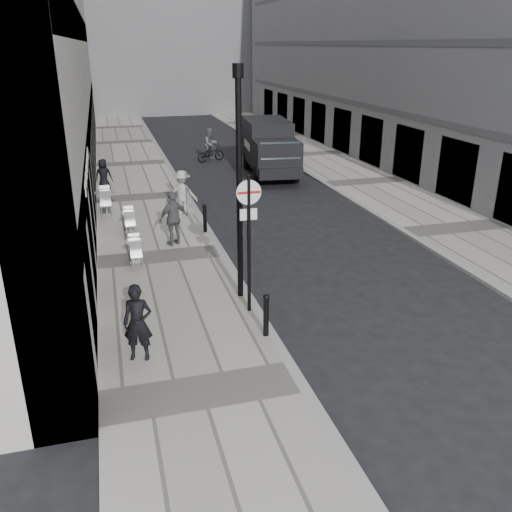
{
  "coord_description": "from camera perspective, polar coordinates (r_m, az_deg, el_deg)",
  "views": [
    {
      "loc": [
        -3.39,
        -6.3,
        6.57
      ],
      "look_at": [
        0.13,
        6.38,
        1.4
      ],
      "focal_mm": 38.0,
      "sensor_mm": 36.0,
      "label": 1
    }
  ],
  "objects": [
    {
      "name": "far_sidewalk",
      "position": [
        28.04,
        11.3,
        7.6
      ],
      "size": [
        4.0,
        60.0,
        0.12
      ],
      "primitive_type": "cube",
      "color": "#ABA59A",
      "rests_on": "ground"
    },
    {
      "name": "pedestrian_b",
      "position": [
        21.89,
        -7.72,
        6.58
      ],
      "size": [
        1.35,
        1.1,
        1.81
      ],
      "primitive_type": "imported",
      "rotation": [
        0.0,
        0.0,
        2.71
      ],
      "color": "#A5A298",
      "rests_on": "sidewalk"
    },
    {
      "name": "cafe_table_far",
      "position": [
        22.92,
        -15.56,
        5.66
      ],
      "size": [
        0.8,
        1.8,
        1.03
      ],
      "color": "#AFAFB2",
      "rests_on": "sidewalk"
    },
    {
      "name": "cafe_table_mid",
      "position": [
        17.37,
        -12.58,
        0.63
      ],
      "size": [
        0.66,
        1.49,
        0.85
      ],
      "color": "#BABABD",
      "rests_on": "sidewalk"
    },
    {
      "name": "sign_post",
      "position": [
        13.24,
        -0.76,
        3.08
      ],
      "size": [
        0.61,
        0.1,
        3.55
      ],
      "rotation": [
        0.0,
        0.0,
        -0.02
      ],
      "color": "black",
      "rests_on": "sidewalk"
    },
    {
      "name": "ground",
      "position": [
        9.71,
        10.09,
        -21.53
      ],
      "size": [
        120.0,
        120.0,
        0.0
      ],
      "primitive_type": "plane",
      "color": "black",
      "rests_on": "ground"
    },
    {
      "name": "pedestrian_a",
      "position": [
        18.58,
        -8.68,
        3.93
      ],
      "size": [
        1.18,
        0.87,
        1.87
      ],
      "primitive_type": "imported",
      "rotation": [
        0.0,
        0.0,
        3.57
      ],
      "color": "#505155",
      "rests_on": "sidewalk"
    },
    {
      "name": "bollard_near",
      "position": [
        12.75,
        1.06,
        -6.38
      ],
      "size": [
        0.13,
        0.13,
        0.99
      ],
      "primitive_type": "cylinder",
      "color": "black",
      "rests_on": "sidewalk"
    },
    {
      "name": "lamppost",
      "position": [
        13.83,
        -1.78,
        8.49
      ],
      "size": [
        0.27,
        0.27,
        6.03
      ],
      "color": "black",
      "rests_on": "sidewalk"
    },
    {
      "name": "cafe_table_near",
      "position": [
        20.33,
        -13.16,
        3.69
      ],
      "size": [
        0.68,
        1.53,
        0.87
      ],
      "color": "silver",
      "rests_on": "sidewalk"
    },
    {
      "name": "pedestrian_c",
      "position": [
        26.12,
        -15.74,
        8.12
      ],
      "size": [
        0.86,
        0.67,
        1.57
      ],
      "primitive_type": "imported",
      "rotation": [
        0.0,
        0.0,
        2.9
      ],
      "color": "black",
      "rests_on": "sidewalk"
    },
    {
      "name": "panel_van",
      "position": [
        29.21,
        1.4,
        11.59
      ],
      "size": [
        2.87,
        6.16,
        2.8
      ],
      "rotation": [
        0.0,
        0.0,
        -0.12
      ],
      "color": "black",
      "rests_on": "ground"
    },
    {
      "name": "cyclist",
      "position": [
        32.86,
        -4.81,
        11.19
      ],
      "size": [
        1.92,
        1.27,
        1.96
      ],
      "rotation": [
        0.0,
        0.0,
        0.39
      ],
      "color": "black",
      "rests_on": "ground"
    },
    {
      "name": "walking_man",
      "position": [
        11.96,
        -12.34,
        -6.91
      ],
      "size": [
        0.72,
        0.57,
        1.74
      ],
      "primitive_type": "imported",
      "rotation": [
        0.0,
        0.0,
        -0.26
      ],
      "color": "black",
      "rests_on": "sidewalk"
    },
    {
      "name": "bollard_far",
      "position": [
        19.86,
        -5.41,
        3.9
      ],
      "size": [
        0.13,
        0.13,
        0.99
      ],
      "primitive_type": "cylinder",
      "color": "black",
      "rests_on": "sidewalk"
    },
    {
      "name": "sidewalk",
      "position": [
        25.19,
        -11.87,
        6.01
      ],
      "size": [
        4.0,
        60.0,
        0.12
      ],
      "primitive_type": "cube",
      "color": "#ABA59A",
      "rests_on": "ground"
    }
  ]
}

